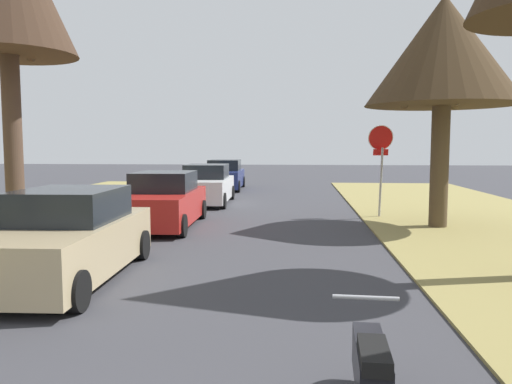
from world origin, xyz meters
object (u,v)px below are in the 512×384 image
Objects in this scene: street_tree_right_mid_b at (443,52)px; parked_sedan_tan at (67,239)px; parked_sedan_red at (163,202)px; parked_sedan_white at (206,186)px; stop_sign_far at (381,151)px; parked_motorcycle at (371,379)px; parked_sedan_navy at (224,176)px.

parked_sedan_tan is (-7.95, -6.20, -4.16)m from street_tree_right_mid_b.
street_tree_right_mid_b is 1.43× the size of parked_sedan_tan.
parked_sedan_tan is at bearing -91.26° from parked_sedan_red.
street_tree_right_mid_b reaches higher than parked_sedan_white.
street_tree_right_mid_b is at bearing 2.86° from parked_sedan_red.
parked_sedan_tan and parked_sedan_red have the same top height.
stop_sign_far is 1.43× the size of parked_motorcycle.
stop_sign_far reaches higher than parked_sedan_white.
parked_sedan_red is (-6.50, -2.33, -1.45)m from stop_sign_far.
stop_sign_far reaches higher than parked_sedan_tan.
street_tree_right_mid_b is 1.43× the size of parked_sedan_white.
parked_motorcycle is (4.54, -22.57, -0.24)m from parked_sedan_navy.
street_tree_right_mid_b reaches higher than parked_motorcycle.
parked_sedan_tan is 1.00× the size of parked_sedan_navy.
stop_sign_far is 0.66× the size of parked_sedan_navy.
parked_sedan_navy is at bearing 123.19° from stop_sign_far.
stop_sign_far is 0.66× the size of parked_sedan_tan.
parked_sedan_tan is 1.00× the size of parked_sedan_white.
street_tree_right_mid_b reaches higher than parked_sedan_tan.
parked_sedan_red is 11.15m from parked_motorcycle.
parked_sedan_red is 5.82m from parked_sedan_white.
parked_sedan_tan is at bearing -91.49° from parked_sedan_white.
parked_motorcycle is at bearing -78.63° from parked_sedan_navy.
parked_sedan_white is at bearing 105.02° from parked_motorcycle.
parked_sedan_tan is at bearing -90.19° from parked_sedan_navy.
stop_sign_far is 0.46× the size of street_tree_right_mid_b.
parked_sedan_tan and parked_sedan_white have the same top height.
parked_sedan_navy reaches higher than parked_motorcycle.
parked_sedan_tan is (-6.62, -8.14, -1.45)m from stop_sign_far.
parked_sedan_white is 6.55m from parked_sedan_navy.
parked_sedan_red reaches higher than parked_motorcycle.
parked_sedan_white is at bearing 151.11° from stop_sign_far.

